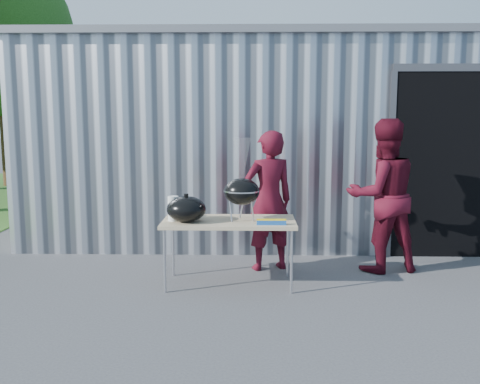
{
  "coord_description": "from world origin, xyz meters",
  "views": [
    {
      "loc": [
        0.18,
        -5.54,
        1.92
      ],
      "look_at": [
        0.05,
        0.56,
        1.05
      ],
      "focal_mm": 40.0,
      "sensor_mm": 36.0,
      "label": 1
    }
  ],
  "objects_px": {
    "kettle_grill": "(242,183)",
    "person_cook": "(269,201)",
    "folding_table": "(229,224)",
    "person_bystander": "(383,196)"
  },
  "relations": [
    {
      "from": "folding_table",
      "to": "person_cook",
      "type": "bearing_deg",
      "value": 53.46
    },
    {
      "from": "folding_table",
      "to": "person_bystander",
      "type": "height_order",
      "value": "person_bystander"
    },
    {
      "from": "folding_table",
      "to": "person_cook",
      "type": "distance_m",
      "value": 0.8
    },
    {
      "from": "folding_table",
      "to": "person_cook",
      "type": "relative_size",
      "value": 0.86
    },
    {
      "from": "folding_table",
      "to": "kettle_grill",
      "type": "xyz_separation_m",
      "value": [
        0.14,
        -0.02,
        0.47
      ]
    },
    {
      "from": "folding_table",
      "to": "kettle_grill",
      "type": "relative_size",
      "value": 1.62
    },
    {
      "from": "folding_table",
      "to": "person_cook",
      "type": "xyz_separation_m",
      "value": [
        0.47,
        0.63,
        0.16
      ]
    },
    {
      "from": "folding_table",
      "to": "person_bystander",
      "type": "xyz_separation_m",
      "value": [
        1.87,
        0.61,
        0.24
      ]
    },
    {
      "from": "kettle_grill",
      "to": "person_cook",
      "type": "xyz_separation_m",
      "value": [
        0.32,
        0.65,
        -0.3
      ]
    },
    {
      "from": "folding_table",
      "to": "person_bystander",
      "type": "bearing_deg",
      "value": 17.97
    }
  ]
}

